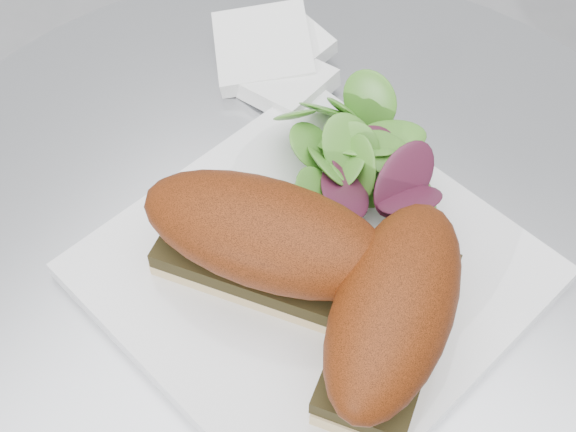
% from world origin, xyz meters
% --- Properties ---
extents(table, '(0.70, 0.70, 0.73)m').
position_xyz_m(table, '(0.00, 0.00, 0.49)').
color(table, '#B0B2B8').
rests_on(table, ground).
extents(plate, '(0.33, 0.33, 0.02)m').
position_xyz_m(plate, '(0.02, -0.02, 0.74)').
color(plate, white).
rests_on(plate, table).
extents(sandwich_left, '(0.20, 0.12, 0.08)m').
position_xyz_m(sandwich_left, '(-0.00, -0.04, 0.79)').
color(sandwich_left, '#F2DD97').
rests_on(sandwich_left, plate).
extents(sandwich_right, '(0.11, 0.18, 0.08)m').
position_xyz_m(sandwich_right, '(0.10, -0.04, 0.79)').
color(sandwich_right, '#F2DD97').
rests_on(sandwich_right, plate).
extents(salad, '(0.13, 0.13, 0.05)m').
position_xyz_m(salad, '(0.00, 0.07, 0.77)').
color(salad, '#5C9530').
rests_on(salad, plate).
extents(napkin, '(0.15, 0.15, 0.02)m').
position_xyz_m(napkin, '(-0.12, 0.15, 0.74)').
color(napkin, white).
rests_on(napkin, table).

